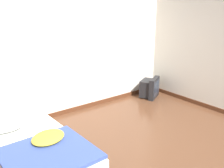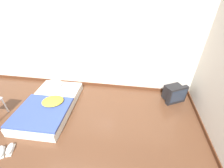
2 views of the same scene
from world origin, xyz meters
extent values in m
plane|color=brown|center=(0.00, 0.00, 0.00)|extent=(20.00, 20.00, 0.00)
cube|color=silver|center=(0.00, 2.53, 1.30)|extent=(8.11, 0.06, 2.60)
cube|color=#562D19|center=(0.00, 2.49, 0.04)|extent=(8.11, 0.02, 0.09)
cube|color=silver|center=(0.27, 2.50, 1.75)|extent=(0.86, 0.01, 0.86)
cube|color=white|center=(0.27, 2.49, 1.75)|extent=(0.79, 0.01, 0.79)
cube|color=silver|center=(-0.77, 1.32, 0.11)|extent=(1.17, 1.90, 0.21)
ellipsoid|color=white|center=(-0.98, 2.03, 0.28)|extent=(0.53, 0.35, 0.14)
cube|color=#384C93|center=(-0.76, 0.96, 0.24)|extent=(1.17, 1.11, 0.05)
ellipsoid|color=yellow|center=(-0.63, 1.28, 0.30)|extent=(0.61, 0.55, 0.11)
cube|color=black|center=(2.33, 2.20, 0.23)|extent=(0.51, 0.43, 0.39)
cube|color=black|center=(2.41, 2.03, 0.24)|extent=(0.53, 0.35, 0.49)
cube|color=#283342|center=(2.44, 1.98, 0.26)|extent=(0.40, 0.21, 0.35)
cylinder|color=white|center=(-1.76, 1.04, 0.22)|extent=(0.03, 0.03, 0.43)
cube|color=silver|center=(-1.10, 0.04, 0.01)|extent=(0.23, 0.27, 0.02)
ellipsoid|color=white|center=(-1.10, 0.04, 0.06)|extent=(0.24, 0.28, 0.09)
cube|color=silver|center=(-0.97, 0.11, 0.01)|extent=(0.18, 0.28, 0.02)
ellipsoid|color=white|center=(-0.97, 0.11, 0.06)|extent=(0.19, 0.28, 0.09)
camera|label=1|loc=(-1.87, -1.84, 2.11)|focal=40.00mm
camera|label=2|loc=(1.20, -1.23, 2.67)|focal=24.00mm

